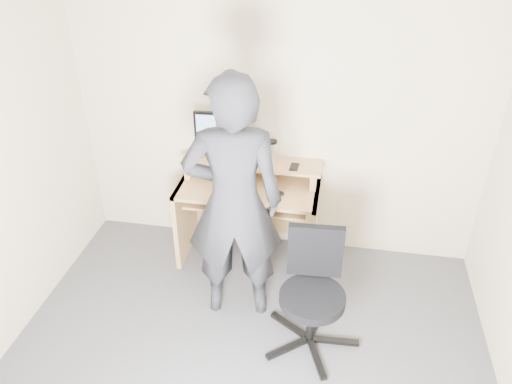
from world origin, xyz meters
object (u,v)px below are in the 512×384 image
(desk, at_px, (250,201))
(person, at_px, (234,204))
(office_chair, at_px, (313,287))
(monitor, at_px, (221,132))

(desk, distance_m, person, 0.84)
(desk, xyz_separation_m, person, (0.02, -0.71, 0.44))
(office_chair, distance_m, person, 0.82)
(office_chair, height_order, person, person)
(desk, bearing_deg, person, -88.54)
(office_chair, relative_size, person, 0.46)
(desk, xyz_separation_m, office_chair, (0.63, -0.94, -0.06))
(office_chair, bearing_deg, monitor, 128.47)
(desk, relative_size, person, 0.61)
(desk, height_order, office_chair, office_chair)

